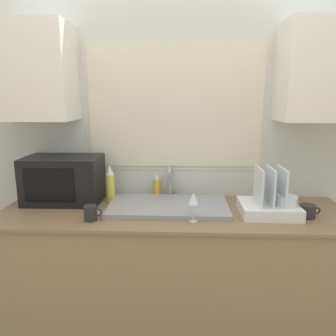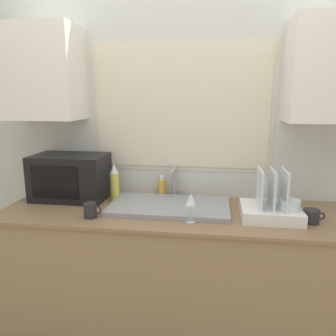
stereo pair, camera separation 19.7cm
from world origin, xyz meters
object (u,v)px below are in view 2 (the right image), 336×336
object	(u,v)px
spray_bottle	(115,182)
dish_rack	(272,207)
soap_bottle	(162,188)
faucet	(174,179)
mug_near_sink	(91,210)
wine_glass	(191,200)
microwave	(70,177)

from	to	relation	value
spray_bottle	dish_rack	bearing A→B (deg)	-12.15
soap_bottle	spray_bottle	bearing A→B (deg)	-160.89
faucet	mug_near_sink	size ratio (longest dim) A/B	2.13
dish_rack	mug_near_sink	distance (m)	1.07
spray_bottle	wine_glass	xyz separation A→B (m)	(0.55, -0.35, 0.01)
spray_bottle	faucet	bearing A→B (deg)	11.99
soap_bottle	wine_glass	bearing A→B (deg)	-62.03
faucet	dish_rack	bearing A→B (deg)	-26.47
microwave	soap_bottle	xyz separation A→B (m)	(0.62, 0.13, -0.09)
soap_bottle	mug_near_sink	distance (m)	0.59
faucet	dish_rack	world-z (taller)	dish_rack
mug_near_sink	wine_glass	distance (m)	0.60
faucet	spray_bottle	size ratio (longest dim) A/B	0.90
spray_bottle	microwave	bearing A→B (deg)	-176.31
faucet	mug_near_sink	distance (m)	0.64
faucet	spray_bottle	xyz separation A→B (m)	(-0.41, -0.09, -0.02)
dish_rack	wine_glass	world-z (taller)	dish_rack
spray_bottle	wine_glass	bearing A→B (deg)	-32.11
spray_bottle	mug_near_sink	distance (m)	0.37
spray_bottle	soap_bottle	world-z (taller)	spray_bottle
microwave	mug_near_sink	world-z (taller)	microwave
soap_bottle	mug_near_sink	xyz separation A→B (m)	(-0.35, -0.47, -0.02)
faucet	spray_bottle	world-z (taller)	spray_bottle
faucet	spray_bottle	bearing A→B (deg)	-168.01
spray_bottle	mug_near_sink	world-z (taller)	spray_bottle
spray_bottle	soap_bottle	xyz separation A→B (m)	(0.31, 0.11, -0.05)
dish_rack	spray_bottle	world-z (taller)	dish_rack
dish_rack	wine_glass	size ratio (longest dim) A/B	1.99
mug_near_sink	wine_glass	world-z (taller)	wine_glass
spray_bottle	wine_glass	distance (m)	0.65
faucet	wine_glass	size ratio (longest dim) A/B	1.34
faucet	microwave	size ratio (longest dim) A/B	0.46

